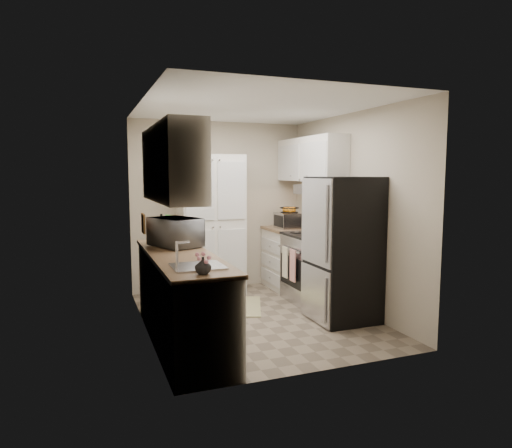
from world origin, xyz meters
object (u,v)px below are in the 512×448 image
Objects in this scene: toaster_oven at (288,221)px; refrigerator at (343,249)px; microwave at (176,232)px; wine_bottle at (162,230)px; pantry_cabinet at (211,225)px; electric_range at (313,267)px.

refrigerator is at bearing -89.19° from toaster_oven.
microwave reaches higher than toaster_oven.
wine_bottle is (-1.99, 0.81, 0.23)m from refrigerator.
refrigerator is 1.56m from toaster_oven.
pantry_cabinet is at bearing 172.01° from toaster_oven.
wine_bottle is (-0.85, -0.91, 0.08)m from pantry_cabinet.
pantry_cabinet is 3.40× the size of microwave.
wine_bottle is at bearing -8.41° from microwave.
pantry_cabinet reaches higher than toaster_oven.
electric_range is 2.80× the size of toaster_oven.
toaster_oven is at bearing 89.97° from refrigerator.
refrigerator reaches higher than electric_range.
refrigerator is at bearing -92.48° from electric_range.
pantry_cabinet reaches higher than refrigerator.
pantry_cabinet is 1.25m from wine_bottle.
pantry_cabinet is at bearing 123.46° from refrigerator.
pantry_cabinet is at bearing 47.01° from wine_bottle.
electric_range is 0.66× the size of refrigerator.
pantry_cabinet is 1.16m from toaster_oven.
pantry_cabinet reaches higher than wine_bottle.
refrigerator is 2.89× the size of microwave.
microwave is at bearing -73.67° from wine_bottle.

